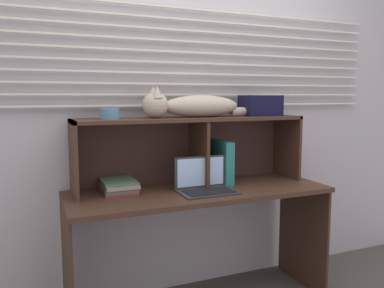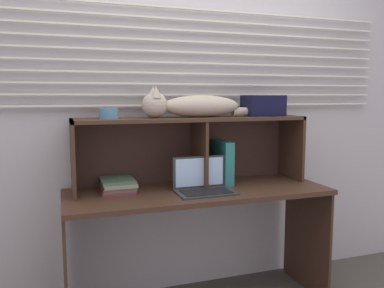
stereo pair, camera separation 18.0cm
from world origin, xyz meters
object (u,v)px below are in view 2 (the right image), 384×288
object	(u,v)px
cat	(192,106)
book_stack	(118,185)
binder_upright	(222,162)
laptop	(203,185)
small_basket	(109,113)
storage_box	(263,106)

from	to	relation	value
cat	book_stack	size ratio (longest dim) A/B	3.42
binder_upright	laptop	bearing A→B (deg)	-137.17
laptop	binder_upright	xyz separation A→B (m)	(0.20, 0.19, 0.10)
laptop	binder_upright	bearing A→B (deg)	42.83
binder_upright	book_stack	bearing A→B (deg)	179.52
laptop	small_basket	bearing A→B (deg)	160.76
storage_box	cat	bearing A→B (deg)	180.00
small_basket	storage_box	world-z (taller)	storage_box
book_stack	storage_box	size ratio (longest dim) A/B	0.99
small_basket	laptop	bearing A→B (deg)	-19.24
laptop	cat	bearing A→B (deg)	93.24
storage_box	book_stack	bearing A→B (deg)	179.66
laptop	storage_box	size ratio (longest dim) A/B	1.35
laptop	book_stack	distance (m)	0.53
book_stack	laptop	bearing A→B (deg)	-21.37
binder_upright	small_basket	distance (m)	0.81
cat	small_basket	xyz separation A→B (m)	(-0.53, 0.00, -0.04)
cat	storage_box	bearing A→B (deg)	0.00
binder_upright	book_stack	world-z (taller)	binder_upright
book_stack	small_basket	bearing A→B (deg)	-172.23
cat	book_stack	distance (m)	0.68
cat	binder_upright	distance (m)	0.43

